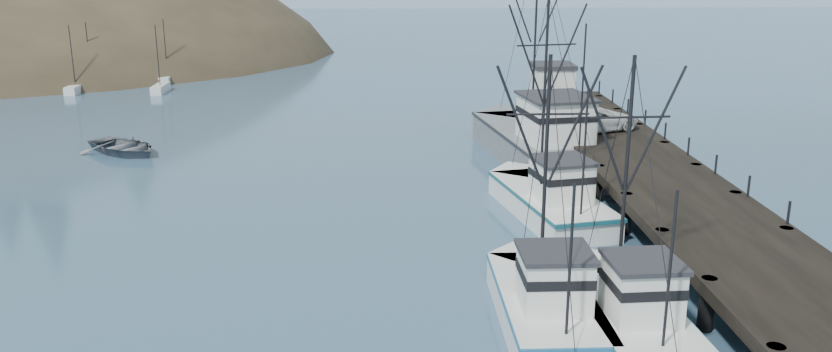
{
  "coord_description": "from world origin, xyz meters",
  "views": [
    {
      "loc": [
        0.04,
        -24.84,
        13.29
      ],
      "look_at": [
        1.56,
        12.59,
        2.5
      ],
      "focal_mm": 35.0,
      "sensor_mm": 36.0,
      "label": 1
    }
  ],
  "objects": [
    {
      "name": "pickup_truck",
      "position": [
        13.29,
        24.1,
        2.76
      ],
      "size": [
        6.05,
        4.59,
        1.53
      ],
      "primitive_type": "imported",
      "rotation": [
        0.0,
        0.0,
        2.0
      ],
      "color": "silver",
      "rests_on": "pier"
    },
    {
      "name": "trawler_far",
      "position": [
        8.32,
        14.01,
        0.82
      ],
      "size": [
        5.31,
        10.98,
        11.21
      ],
      "color": "white",
      "rests_on": "ground"
    },
    {
      "name": "work_vessel",
      "position": [
        9.92,
        24.57,
        1.23
      ],
      "size": [
        7.5,
        17.64,
        14.4
      ],
      "color": "slate",
      "rests_on": "ground"
    },
    {
      "name": "distant_ridge",
      "position": [
        10.0,
        170.0,
        0.0
      ],
      "size": [
        360.0,
        40.0,
        26.0
      ],
      "primitive_type": "cube",
      "color": "#9EB2C6",
      "rests_on": "ground"
    },
    {
      "name": "pier_shed",
      "position": [
        12.5,
        34.0,
        3.42
      ],
      "size": [
        3.0,
        3.2,
        2.8
      ],
      "color": "silver",
      "rests_on": "pier"
    },
    {
      "name": "pier",
      "position": [
        14.0,
        16.0,
        1.69
      ],
      "size": [
        6.0,
        44.0,
        2.0
      ],
      "color": "black",
      "rests_on": "ground"
    },
    {
      "name": "ground",
      "position": [
        0.0,
        0.0,
        0.0
      ],
      "size": [
        400.0,
        400.0,
        0.0
      ],
      "primitive_type": "plane",
      "color": "#304E6B",
      "rests_on": "ground"
    },
    {
      "name": "trawler_near",
      "position": [
        8.47,
        0.96,
        0.82
      ],
      "size": [
        3.58,
        9.71,
        10.05
      ],
      "color": "white",
      "rests_on": "ground"
    },
    {
      "name": "moored_sailboats",
      "position": [
        -27.03,
        55.97,
        0.33
      ],
      "size": [
        23.65,
        16.77,
        6.35
      ],
      "color": "white",
      "rests_on": "ground"
    },
    {
      "name": "motorboat",
      "position": [
        -17.04,
        27.48,
        0.0
      ],
      "size": [
        7.14,
        6.88,
        1.21
      ],
      "primitive_type": "imported",
      "rotation": [
        0.0,
        0.0,
        0.9
      ],
      "color": "slate",
      "rests_on": "ground"
    },
    {
      "name": "trawler_mid",
      "position": [
        5.8,
        1.92,
        0.82
      ],
      "size": [
        3.33,
        9.79,
        9.96
      ],
      "color": "white",
      "rests_on": "ground"
    }
  ]
}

